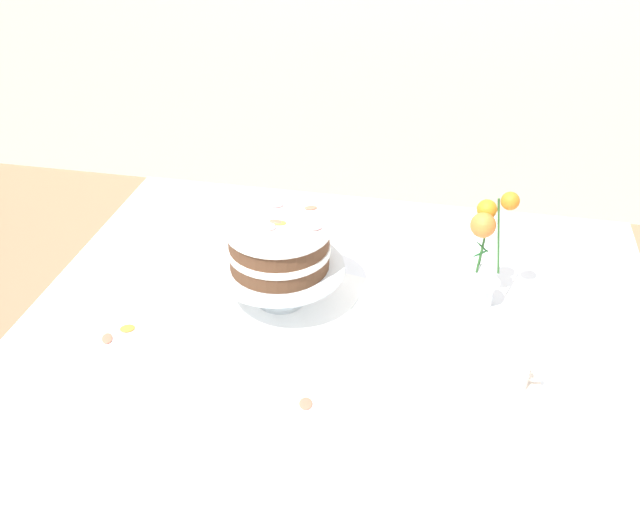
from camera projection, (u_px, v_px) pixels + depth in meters
name	position (u px, v px, depth m)	size (l,w,h in m)	color
ground_plane	(340.00, 507.00, 2.05)	(12.00, 12.00, 0.00)	#8C7051
dining_table	(343.00, 338.00, 1.67)	(1.40, 1.00, 0.74)	white
linen_napkin	(281.00, 301.00, 1.64)	(0.32, 0.32, 0.00)	white
cake_stand	(280.00, 271.00, 1.59)	(0.29, 0.29, 0.10)	silver
layer_cake	(279.00, 244.00, 1.55)	(0.23, 0.23, 0.12)	brown
flower_vase	(484.00, 258.00, 1.56)	(0.09, 0.08, 0.29)	silver
teacup	(509.00, 376.00, 1.39)	(0.13, 0.13, 0.05)	silver
loose_petal_0	(107.00, 338.00, 1.52)	(0.04, 0.02, 0.01)	#E56B51
loose_petal_1	(127.00, 328.00, 1.55)	(0.03, 0.03, 0.00)	orange
loose_petal_2	(246.00, 236.00, 1.88)	(0.03, 0.02, 0.00)	orange
loose_petal_3	(306.00, 404.00, 1.36)	(0.03, 0.03, 0.00)	#E56B51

